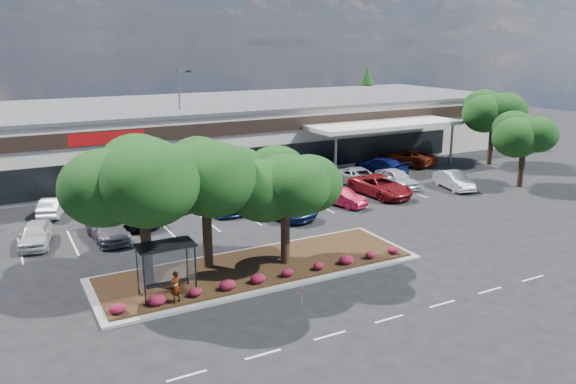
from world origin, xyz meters
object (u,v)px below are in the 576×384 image
light_pole (182,130)px  car_0 (36,234)px  survey_stake (302,294)px  car_1 (107,229)px

light_pole → car_0: (-14.01, -14.01, -3.66)m
survey_stake → car_1: bearing=114.2°
survey_stake → car_0: (-10.46, 15.02, 0.13)m
survey_stake → car_1: car_1 is taller
light_pole → car_0: light_pole is taller
light_pole → car_1: bearing=-123.5°
car_0 → light_pole: bearing=57.6°
survey_stake → car_1: size_ratio=0.19×
car_0 → car_1: bearing=-0.1°
car_0 → car_1: 4.24m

